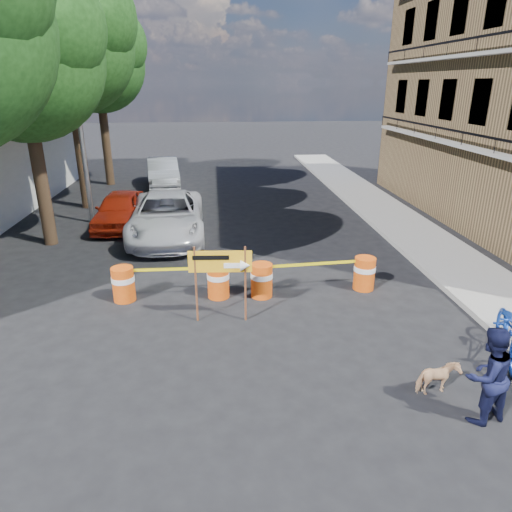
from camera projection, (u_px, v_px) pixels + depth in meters
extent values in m
plane|color=black|center=(267.00, 339.00, 9.99)|extent=(120.00, 120.00, 0.00)
cube|color=gray|center=(423.00, 240.00, 16.07)|extent=(2.40, 40.00, 0.15)
cylinder|color=#332316|center=(40.00, 176.00, 15.09)|extent=(0.44, 0.44, 4.76)
sphere|color=#183F12|center=(20.00, 58.00, 13.82)|extent=(5.00, 5.00, 5.00)
sphere|color=#183F12|center=(40.00, 26.00, 13.13)|extent=(3.75, 3.75, 3.75)
sphere|color=#183F12|center=(8.00, 82.00, 14.59)|extent=(3.50, 3.50, 3.50)
cylinder|color=#332316|center=(80.00, 147.00, 19.65)|extent=(0.44, 0.44, 5.32)
sphere|color=#183F12|center=(66.00, 46.00, 18.23)|extent=(5.40, 5.40, 5.40)
sphere|color=#183F12|center=(84.00, 18.00, 17.47)|extent=(4.05, 4.05, 4.05)
sphere|color=#183F12|center=(54.00, 67.00, 19.06)|extent=(3.78, 3.78, 3.78)
cylinder|color=#332316|center=(106.00, 139.00, 24.37)|extent=(0.44, 0.44, 4.93)
sphere|color=#183F12|center=(97.00, 64.00, 23.06)|extent=(4.80, 4.80, 4.80)
sphere|color=#183F12|center=(110.00, 44.00, 22.37)|extent=(3.60, 3.60, 3.60)
sphere|color=#183F12|center=(87.00, 79.00, 23.81)|extent=(3.36, 3.36, 3.36)
cylinder|color=gray|center=(79.00, 119.00, 16.91)|extent=(0.16, 0.16, 8.00)
cylinder|color=gray|center=(78.00, 0.00, 15.57)|extent=(1.00, 0.12, 0.12)
cube|color=silver|center=(93.00, 2.00, 15.63)|extent=(0.35, 0.18, 0.12)
cylinder|color=#DE450D|center=(123.00, 284.00, 11.63)|extent=(0.56, 0.56, 0.90)
cylinder|color=white|center=(123.00, 279.00, 11.57)|extent=(0.58, 0.58, 0.14)
cylinder|color=#DE450D|center=(218.00, 281.00, 11.81)|extent=(0.56, 0.56, 0.90)
cylinder|color=white|center=(218.00, 276.00, 11.76)|extent=(0.58, 0.58, 0.14)
cylinder|color=#DE450D|center=(262.00, 280.00, 11.85)|extent=(0.56, 0.56, 0.90)
cylinder|color=white|center=(262.00, 275.00, 11.79)|extent=(0.58, 0.58, 0.14)
cylinder|color=#DE450D|center=(364.00, 273.00, 12.28)|extent=(0.56, 0.56, 0.90)
cylinder|color=white|center=(365.00, 268.00, 12.23)|extent=(0.58, 0.58, 0.14)
cylinder|color=#592D19|center=(196.00, 285.00, 10.44)|extent=(0.05, 0.05, 1.85)
cylinder|color=#592D19|center=(245.00, 284.00, 10.46)|extent=(0.05, 0.05, 1.85)
cube|color=orange|center=(220.00, 262.00, 10.25)|extent=(1.44, 0.13, 0.51)
cube|color=white|center=(233.00, 266.00, 10.27)|extent=(0.41, 0.04, 0.12)
cone|color=white|center=(245.00, 266.00, 10.28)|extent=(0.24, 0.28, 0.27)
cube|color=black|center=(211.00, 258.00, 10.19)|extent=(0.82, 0.06, 0.10)
imported|color=#111333|center=(487.00, 375.00, 7.32)|extent=(0.97, 0.84, 1.71)
imported|color=#DBAA7D|center=(437.00, 378.00, 8.13)|extent=(0.81, 0.49, 0.64)
imported|color=silver|center=(167.00, 216.00, 16.40)|extent=(2.79, 5.68, 1.55)
imported|color=#9D1F0D|center=(120.00, 209.00, 17.62)|extent=(1.80, 4.06, 1.36)
imported|color=#BABDC2|center=(163.00, 172.00, 24.62)|extent=(2.16, 4.68, 1.48)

